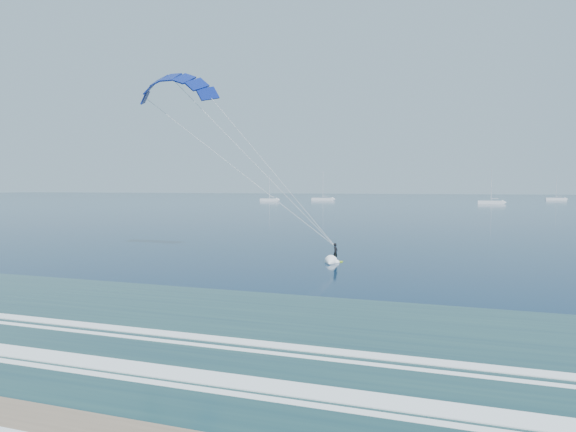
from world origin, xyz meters
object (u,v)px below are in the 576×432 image
at_px(kitesurfer_rig, 247,156).
at_px(sailboat_3, 556,199).
at_px(sailboat_1, 323,199).
at_px(sailboat_2, 491,202).
at_px(sailboat_0, 269,200).

relative_size(kitesurfer_rig, sailboat_3, 1.70).
relative_size(sailboat_1, sailboat_3, 1.16).
height_order(sailboat_1, sailboat_2, sailboat_1).
bearing_deg(sailboat_0, sailboat_3, 25.31).
distance_m(kitesurfer_rig, sailboat_2, 165.43).
distance_m(kitesurfer_rig, sailboat_0, 180.55).
distance_m(kitesurfer_rig, sailboat_3, 234.13).
bearing_deg(sailboat_3, kitesurfer_rig, -104.52).
height_order(sailboat_2, sailboat_3, sailboat_2).
relative_size(kitesurfer_rig, sailboat_1, 1.46).
xyz_separation_m(sailboat_0, sailboat_2, (90.21, -6.14, 0.01)).
bearing_deg(sailboat_1, sailboat_3, 19.61).
relative_size(sailboat_1, sailboat_2, 1.09).
relative_size(kitesurfer_rig, sailboat_0, 1.78).
xyz_separation_m(kitesurfer_rig, sailboat_3, (58.66, 226.51, -8.32)).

